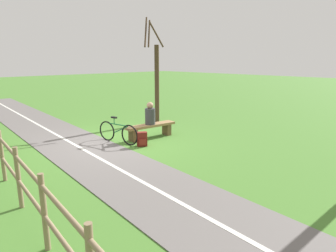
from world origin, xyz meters
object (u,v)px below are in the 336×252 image
at_px(bench, 150,128).
at_px(person_seated, 150,115).
at_px(backpack, 142,139).
at_px(tree_near_bench, 156,78).
at_px(bicycle, 118,132).

relative_size(bench, person_seated, 2.48).
height_order(backpack, tree_near_bench, tree_near_bench).
distance_m(bench, person_seated, 0.46).
relative_size(bench, tree_near_bench, 0.43).
relative_size(bicycle, backpack, 3.61).
bearing_deg(backpack, bicycle, -67.90).
xyz_separation_m(bench, tree_near_bench, (-1.84, -1.75, 1.50)).
distance_m(person_seated, backpack, 1.13).
bearing_deg(person_seated, bench, 180.00).
height_order(person_seated, tree_near_bench, tree_near_bench).
bearing_deg(backpack, bench, -146.10).
bearing_deg(bicycle, person_seated, 65.51).
bearing_deg(bicycle, backpack, 9.90).
xyz_separation_m(bicycle, backpack, (-0.32, 0.79, -0.13)).
height_order(person_seated, backpack, person_seated).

